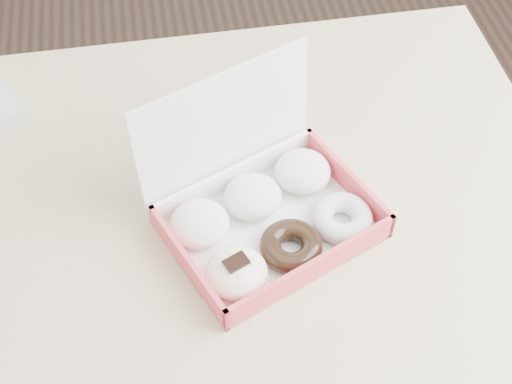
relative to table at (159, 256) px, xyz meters
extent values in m
cube|color=#D3BC8B|center=(0.00, 0.00, 0.06)|extent=(1.20, 0.80, 0.04)
cylinder|color=#D3BC8B|center=(0.55, 0.35, -0.32)|extent=(0.05, 0.05, 0.71)
cube|color=white|center=(0.16, -0.04, 0.08)|extent=(0.32, 0.28, 0.01)
cube|color=#EF4752|center=(0.20, -0.13, 0.10)|extent=(0.25, 0.11, 0.04)
cube|color=white|center=(0.12, 0.05, 0.10)|extent=(0.25, 0.11, 0.04)
cube|color=#EF4752|center=(0.04, -0.09, 0.10)|extent=(0.08, 0.18, 0.04)
cube|color=#EF4752|center=(0.28, 0.01, 0.10)|extent=(0.08, 0.18, 0.04)
cube|color=white|center=(0.11, 0.06, 0.18)|extent=(0.25, 0.12, 0.19)
ellipsoid|color=white|center=(0.06, -0.03, 0.11)|extent=(0.10, 0.10, 0.04)
ellipsoid|color=white|center=(0.14, 0.00, 0.11)|extent=(0.10, 0.10, 0.04)
ellipsoid|color=white|center=(0.22, 0.04, 0.11)|extent=(0.10, 0.10, 0.04)
ellipsoid|color=#FFF0C6|center=(0.10, -0.11, 0.11)|extent=(0.10, 0.10, 0.04)
cube|color=black|center=(0.10, -0.11, 0.13)|extent=(0.04, 0.03, 0.00)
torus|color=black|center=(0.18, -0.08, 0.10)|extent=(0.11, 0.11, 0.03)
torus|color=white|center=(0.25, -0.05, 0.10)|extent=(0.11, 0.11, 0.03)
camera|label=1|loc=(0.04, -0.60, 0.87)|focal=50.00mm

